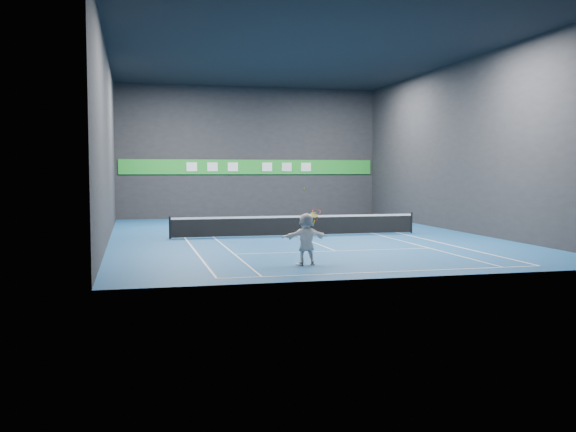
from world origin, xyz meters
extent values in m
plane|color=navy|center=(0.00, 0.00, 0.00)|extent=(26.00, 26.00, 0.00)
plane|color=black|center=(0.00, 0.00, 9.00)|extent=(26.00, 26.00, 0.00)
cube|color=black|center=(0.00, 13.00, 4.50)|extent=(18.00, 0.10, 9.00)
cube|color=black|center=(0.00, -13.00, 4.50)|extent=(18.00, 0.10, 9.00)
cube|color=black|center=(-9.00, 0.00, 4.50)|extent=(0.10, 26.00, 9.00)
cube|color=black|center=(9.00, 0.00, 4.50)|extent=(0.10, 26.00, 9.00)
cube|color=white|center=(0.00, -11.89, 0.00)|extent=(10.98, 0.08, 0.01)
cube|color=white|center=(0.00, 11.89, 0.00)|extent=(10.98, 0.08, 0.01)
cube|color=white|center=(-5.49, 0.00, 0.00)|extent=(0.08, 23.78, 0.01)
cube|color=white|center=(5.49, 0.00, 0.00)|extent=(0.08, 23.78, 0.01)
cube|color=white|center=(-4.11, 0.00, 0.00)|extent=(0.06, 23.78, 0.01)
cube|color=white|center=(4.11, 0.00, 0.00)|extent=(0.06, 23.78, 0.01)
cube|color=white|center=(0.00, -6.40, 0.00)|extent=(8.23, 0.06, 0.01)
cube|color=white|center=(0.00, 6.40, 0.00)|extent=(8.23, 0.06, 0.01)
cube|color=white|center=(0.00, 0.00, 0.00)|extent=(0.06, 12.80, 0.01)
imported|color=white|center=(-2.15, -9.78, 0.89)|extent=(1.71, 0.73, 1.79)
sphere|color=#C2F328|center=(-2.23, -9.83, 2.59)|extent=(0.07, 0.07, 0.07)
cylinder|color=black|center=(-6.20, 0.00, 0.54)|extent=(0.10, 0.10, 1.07)
cylinder|color=black|center=(6.20, 0.00, 0.54)|extent=(0.10, 0.10, 1.07)
cube|color=black|center=(0.00, 0.00, 0.47)|extent=(12.40, 0.03, 0.86)
cube|color=white|center=(0.00, 0.00, 0.95)|extent=(12.40, 0.04, 0.10)
cube|color=green|center=(0.00, 12.94, 3.50)|extent=(17.64, 0.06, 1.00)
cube|color=white|center=(-4.00, 12.88, 3.50)|extent=(0.70, 0.04, 0.60)
cube|color=white|center=(-2.60, 12.88, 3.50)|extent=(0.70, 0.04, 0.60)
cube|color=white|center=(-1.20, 12.88, 3.50)|extent=(0.70, 0.04, 0.60)
cube|color=white|center=(1.20, 12.88, 3.50)|extent=(0.70, 0.04, 0.60)
cube|color=silver|center=(2.60, 12.88, 3.50)|extent=(0.70, 0.04, 0.60)
cube|color=white|center=(4.00, 12.88, 3.50)|extent=(0.70, 0.04, 0.60)
torus|color=red|center=(-1.77, -9.73, 1.82)|extent=(0.39, 0.34, 0.22)
cylinder|color=#D7EB53|center=(-1.85, -9.73, 1.71)|extent=(0.34, 0.27, 0.22)
cylinder|color=red|center=(-1.74, -9.73, 1.59)|extent=(0.05, 0.12, 0.18)
cylinder|color=yellow|center=(-1.87, -9.75, 1.43)|extent=(0.06, 0.21, 0.23)
camera|label=1|loc=(-7.87, -30.82, 3.20)|focal=40.00mm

